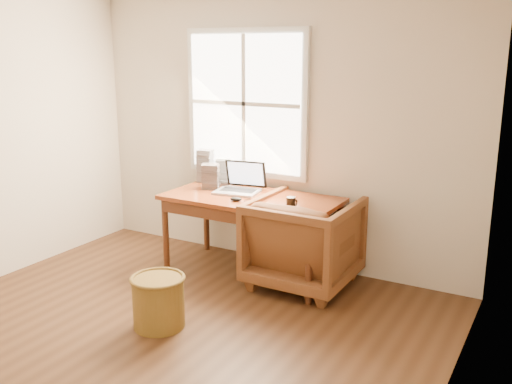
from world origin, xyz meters
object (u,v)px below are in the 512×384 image
at_px(armchair, 304,242).
at_px(laptop, 237,177).
at_px(wicker_stool, 159,302).
at_px(coffee_mug, 291,202).
at_px(cd_stack_a, 224,171).
at_px(desk, 251,199).

relative_size(armchair, laptop, 2.03).
height_order(wicker_stool, laptop, laptop).
height_order(coffee_mug, cd_stack_a, cd_stack_a).
height_order(desk, wicker_stool, desk).
xyz_separation_m(armchair, cd_stack_a, (-1.01, 0.27, 0.48)).
relative_size(desk, wicker_stool, 4.09).
xyz_separation_m(desk, wicker_stool, (-0.09, -1.26, -0.53)).
relative_size(desk, armchair, 1.79).
bearing_deg(armchair, coffee_mug, 66.30).
xyz_separation_m(armchair, laptop, (-0.72, 0.04, 0.50)).
bearing_deg(wicker_stool, desk, 85.96).
bearing_deg(armchair, cd_stack_a, -14.25).
xyz_separation_m(desk, coffee_mug, (0.47, -0.15, 0.06)).
height_order(armchair, cd_stack_a, cd_stack_a).
height_order(armchair, laptop, laptop).
height_order(laptop, coffee_mug, laptop).
distance_m(wicker_stool, cd_stack_a, 1.72).
distance_m(laptop, coffee_mug, 0.69).
bearing_deg(coffee_mug, wicker_stool, -104.82).
bearing_deg(wicker_stool, laptop, 94.19).
bearing_deg(coffee_mug, desk, 174.73).
xyz_separation_m(desk, laptop, (-0.19, 0.04, 0.18)).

